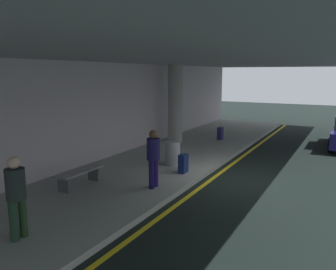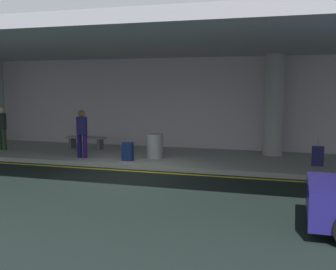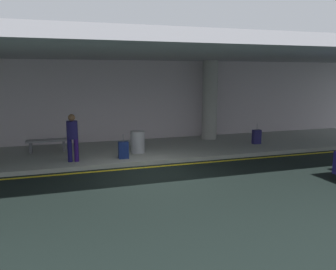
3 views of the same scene
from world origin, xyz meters
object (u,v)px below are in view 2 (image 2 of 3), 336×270
Objects in this scene: suitcase_upright_secondary at (128,152)px; trash_bin_steel at (155,146)px; suitcase_upright_primary at (318,156)px; person_waiting_for_ride at (82,130)px; traveler_with_luggage at (2,126)px; support_column_center at (274,105)px; bench_metal at (86,140)px.

suitcase_upright_secondary reaches higher than trash_bin_steel.
suitcase_upright_primary is 1.00× the size of suitcase_upright_secondary.
person_waiting_for_ride is at bearing -164.72° from trash_bin_steel.
traveler_with_luggage and person_waiting_for_ride have the same top height.
support_column_center is at bearing 25.82° from trash_bin_steel.
bench_metal is (-7.26, -0.59, -1.47)m from support_column_center.
bench_metal is at bearing 166.28° from suitcase_upright_primary.
trash_bin_steel is (3.36, -1.29, 0.07)m from bench_metal.
bench_metal is 3.60m from trash_bin_steel.
person_waiting_for_ride is 1.87× the size of suitcase_upright_primary.
support_column_center reaches higher than suitcase_upright_secondary.
suitcase_upright_primary is 0.56× the size of bench_metal.
trash_bin_steel is (0.71, 0.77, 0.11)m from suitcase_upright_secondary.
person_waiting_for_ride is 2.25m from bench_metal.
suitcase_upright_secondary reaches higher than bench_metal.
traveler_with_luggage reaches higher than trash_bin_steel.
suitcase_upright_primary is at bearing -49.74° from support_column_center.
traveler_with_luggage is at bearing 167.59° from suitcase_upright_secondary.
suitcase_upright_primary is 1.06× the size of trash_bin_steel.
suitcase_upright_primary is 6.16m from suitcase_upright_secondary.
suitcase_upright_secondary is at bearing -37.87° from bench_metal.
support_column_center is at bearing -151.79° from traveler_with_luggage.
traveler_with_luggage is 6.45m from trash_bin_steel.
support_column_center reaches higher than bench_metal.
bench_metal is (-8.75, 1.16, 0.04)m from suitcase_upright_primary.
suitcase_upright_primary is at bearing -7.57° from bench_metal.
suitcase_upright_primary is 8.83m from bench_metal.
trash_bin_steel is (-3.90, -1.89, -1.40)m from support_column_center.
support_column_center is 4.55m from trash_bin_steel.
person_waiting_for_ride is (3.95, -0.77, 0.00)m from traveler_with_luggage.
support_column_center reaches higher than traveler_with_luggage.
suitcase_upright_secondary is at bearing -150.04° from support_column_center.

